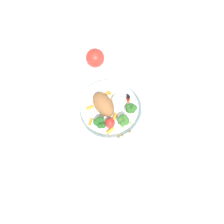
{
  "coord_description": "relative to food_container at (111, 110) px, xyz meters",
  "views": [
    {
      "loc": [
        -0.13,
        0.3,
        0.76
      ],
      "look_at": [
        -0.0,
        0.01,
        0.03
      ],
      "focal_mm": 39.16,
      "sensor_mm": 36.0,
      "label": 1
    }
  ],
  "objects": [
    {
      "name": "ground_plane",
      "position": [
        0.0,
        -0.0,
        -0.03
      ],
      "size": [
        2.4,
        2.4,
        0.0
      ],
      "primitive_type": "plane",
      "color": "silver"
    },
    {
      "name": "food_container",
      "position": [
        0.0,
        0.0,
        0.0
      ],
      "size": [
        0.22,
        0.22,
        0.07
      ],
      "color": "white",
      "rests_on": "ground_plane"
    },
    {
      "name": "loose_apple",
      "position": [
        0.13,
        -0.17,
        0.0
      ],
      "size": [
        0.07,
        0.07,
        0.08
      ],
      "color": "red",
      "rests_on": "ground_plane"
    },
    {
      "name": "folded_napkin",
      "position": [
        -0.02,
        0.25,
        -0.03
      ],
      "size": [
        0.12,
        0.15,
        0.01
      ],
      "primitive_type": "cube",
      "rotation": [
        0.0,
        0.0,
        0.17
      ],
      "color": "white",
      "rests_on": "ground_plane"
    }
  ]
}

